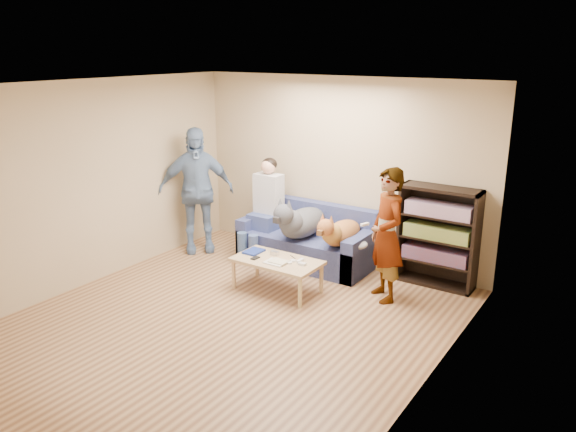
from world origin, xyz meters
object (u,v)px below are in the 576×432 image
Objects in this scene: notebook_blue at (254,251)px; dog_gray at (299,222)px; camera_silver at (275,253)px; bookshelf at (438,234)px; person_standing_left at (196,190)px; person_seated at (265,205)px; dog_tan at (339,232)px; coffee_table at (277,263)px; person_standing_right at (387,235)px; sofa at (308,243)px.

dog_gray is (0.19, 0.81, 0.22)m from notebook_blue.
camera_silver is 2.10m from bookshelf.
person_standing_left is 1.68m from dog_gray.
notebook_blue is at bearing -62.33° from person_seated.
dog_tan is 1.27m from bookshelf.
person_standing_left is at bearing -158.11° from person_seated.
notebook_blue is 1.08m from person_seated.
dog_gray is 1.11× the size of dog_tan.
person_standing_left is 1.64× the size of dog_tan.
person_seated is at bearing 132.44° from coffee_table.
person_standing_right reaches higher than bookshelf.
notebook_blue is (-1.62, -0.49, -0.39)m from person_standing_right.
notebook_blue is (1.45, -0.52, -0.50)m from person_standing_left.
person_standing_right is 14.89× the size of camera_silver.
bookshelf is at bearing 14.31° from dog_gray.
dog_gray is at bearing -35.64° from person_standing_left.
person_standing_right is at bearing -11.16° from person_seated.
camera_silver is (1.73, -0.45, -0.49)m from person_standing_left.
coffee_table is at bearing -79.04° from sofa.
dog_gray reaches higher than camera_silver.
notebook_blue is 0.21× the size of dog_gray.
camera_silver is at bearing -124.70° from dog_tan.
bookshelf is at bearing 39.68° from coffee_table.
person_seated is 1.29× the size of dog_tan.
camera_silver is at bearing -60.29° from person_standing_left.
dog_gray is (-1.43, 0.31, -0.16)m from person_standing_right.
camera_silver reaches higher than notebook_blue.
sofa is at bearing 100.96° from coffee_table.
person_seated is (-2.09, 0.41, -0.05)m from person_standing_right.
person_seated is (-0.67, -0.13, 0.49)m from sofa.
person_standing_right is 1.29× the size of dog_gray.
notebook_blue is at bearing -147.48° from bookshelf.
camera_silver is at bearing -120.87° from person_standing_right.
person_standing_right reaches higher than coffee_table.
notebook_blue is 1.06m from sofa.
dog_tan is at bearing 1.28° from dog_gray.
camera_silver is at bearing 14.04° from notebook_blue.
person_standing_left reaches higher than coffee_table.
person_standing_right is at bearing -46.16° from person_standing_left.
bookshelf is (1.19, 0.45, 0.07)m from dog_tan.
notebook_blue reaches higher than coffee_table.
camera_silver is at bearing -84.66° from sofa.
person_standing_right reaches higher than dog_tan.
person_seated is 1.34× the size of coffee_table.
dog_tan reaches higher than sofa.
notebook_blue is at bearing -121.48° from person_standing_right.
coffee_table is at bearing -45.00° from camera_silver.
person_standing_left is at bearing -162.49° from sofa.
notebook_blue is 0.23× the size of dog_tan.
person_standing_left is at bearing -169.93° from dog_gray.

